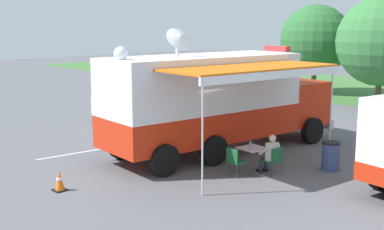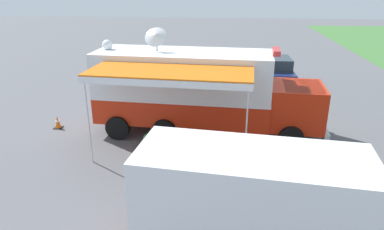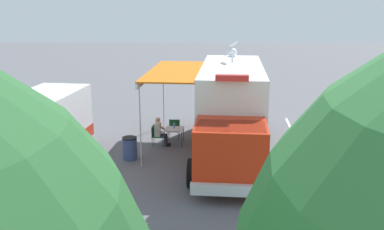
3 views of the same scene
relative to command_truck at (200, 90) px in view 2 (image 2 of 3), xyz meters
name	(u,v)px [view 2 (image 2 of 3)]	position (x,y,z in m)	size (l,w,h in m)	color
ground_plane	(183,131)	(-0.09, -0.74, -1.94)	(100.00, 100.00, 0.00)	#5B5B60
lot_stripe	(147,106)	(-3.23, -3.02, -1.94)	(0.12, 4.80, 0.01)	silver
command_truck	(200,90)	(0.00, 0.00, 0.00)	(5.29, 9.65, 4.53)	red
folding_table	(172,140)	(2.36, -0.90, -1.27)	(0.86, 0.86, 0.73)	silver
water_bottle	(169,136)	(2.36, -1.00, -1.11)	(0.07, 0.07, 0.22)	#4C99D8
folding_chair_at_table	(172,154)	(3.16, -0.79, -1.43)	(0.52, 0.52, 0.87)	#19562D
folding_chair_beside_table	(149,144)	(2.41, -1.75, -1.43)	(0.52, 0.52, 0.87)	#19562D
seated_responder	(173,148)	(2.97, -0.78, -1.29)	(0.68, 0.58, 1.25)	silver
trash_bin	(221,170)	(4.01, 0.96, -1.49)	(0.57, 0.57, 0.91)	#384C7F
traffic_cone	(58,122)	(0.07, -6.37, -1.66)	(0.36, 0.36, 0.58)	black
support_truck	(274,207)	(7.27, 2.16, -0.56)	(2.96, 7.00, 2.70)	white
car_behind_truck	(214,76)	(-6.29, 0.39, -1.06)	(4.48, 2.63, 1.76)	silver
car_far_corner	(276,71)	(-7.92, 4.23, -1.06)	(4.23, 2.07, 1.76)	navy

